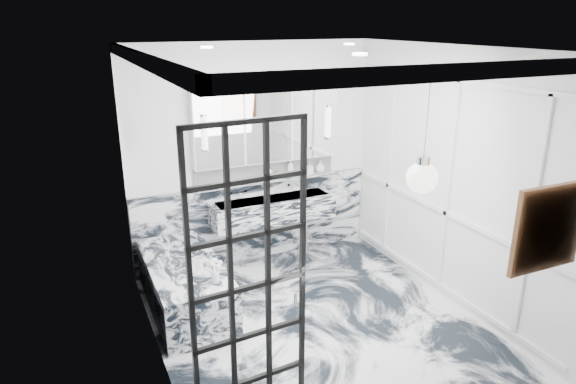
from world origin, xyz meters
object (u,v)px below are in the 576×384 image
bathtub (185,285)px  crittall_door (250,287)px  trough_sink (273,209)px  mirror_cabinet (267,123)px

bathtub → crittall_door: bearing=-87.8°
trough_sink → bathtub: trough_sink is taller
crittall_door → bathtub: (-0.07, 1.91, -0.93)m
trough_sink → mirror_cabinet: 1.10m
mirror_cabinet → trough_sink: bearing=-90.0°
trough_sink → mirror_cabinet: mirror_cabinet is taller
mirror_cabinet → bathtub: 2.20m
crittall_door → trough_sink: size_ratio=1.51×
crittall_door → mirror_cabinet: bearing=60.8°
crittall_door → bathtub: 2.13m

